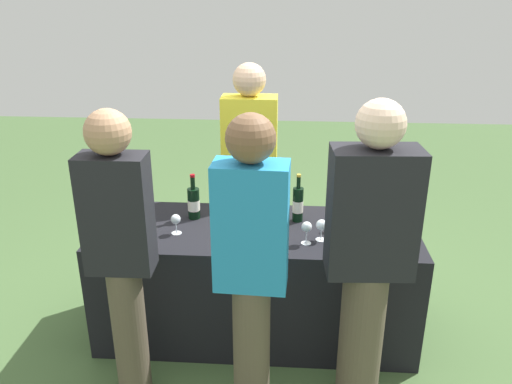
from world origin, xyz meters
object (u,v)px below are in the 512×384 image
object	(u,v)px
wine_bottle_0	(140,198)
wine_glass_4	(322,226)
guest_1	(251,266)
wine_bottle_5	(376,204)
guest_2	(368,256)
wine_bottle_2	(272,206)
wine_glass_0	(134,220)
guest_0	(121,250)
wine_glass_1	(176,220)
wine_bottle_3	(298,204)
wine_glass_2	(230,219)
wine_glass_3	(307,228)
server_pouring	(250,171)
wine_bottle_4	(355,207)
wine_bottle_1	(194,203)

from	to	relation	value
wine_bottle_0	wine_glass_4	bearing A→B (deg)	-13.80
wine_bottle_0	guest_1	world-z (taller)	guest_1
wine_bottle_5	guest_2	size ratio (longest dim) A/B	0.17
wine_bottle_2	guest_2	bearing A→B (deg)	-55.68
wine_bottle_2	wine_glass_0	xyz separation A→B (m)	(-0.85, -0.23, -0.01)
guest_0	wine_bottle_2	bearing A→B (deg)	44.32
wine_bottle_5	wine_glass_1	size ratio (longest dim) A/B	2.35
guest_0	wine_bottle_5	bearing A→B (deg)	29.27
wine_bottle_0	wine_bottle_3	size ratio (longest dim) A/B	1.04
wine_glass_2	wine_glass_4	bearing A→B (deg)	-6.00
guest_0	wine_glass_3	bearing A→B (deg)	24.53
server_pouring	guest_1	size ratio (longest dim) A/B	1.02
wine_glass_2	wine_glass_3	world-z (taller)	wine_glass_3
wine_bottle_4	wine_glass_0	xyz separation A→B (m)	(-1.39, -0.23, -0.03)
wine_bottle_4	wine_glass_1	size ratio (longest dim) A/B	2.55
wine_bottle_1	wine_glass_0	bearing A→B (deg)	-142.68
wine_bottle_4	wine_glass_3	distance (m)	0.44
wine_glass_4	wine_bottle_0	bearing A→B (deg)	166.20
wine_bottle_2	guest_0	xyz separation A→B (m)	(-0.75, -0.76, 0.06)
wine_glass_0	guest_1	distance (m)	1.03
guest_1	guest_2	distance (m)	0.60
wine_glass_1	wine_glass_3	distance (m)	0.81
wine_glass_0	server_pouring	xyz separation A→B (m)	(0.67, 0.71, 0.09)
wine_glass_4	guest_2	bearing A→B (deg)	-68.02
wine_bottle_4	wine_glass_0	bearing A→B (deg)	-170.52
wine_bottle_0	guest_1	size ratio (longest dim) A/B	0.20
wine_bottle_0	wine_glass_1	bearing A→B (deg)	-41.78
server_pouring	guest_2	world-z (taller)	guest_2
wine_bottle_5	wine_bottle_0	bearing A→B (deg)	-178.98
wine_bottle_2	wine_bottle_3	xyz separation A→B (m)	(0.17, 0.02, 0.01)
wine_bottle_3	guest_1	xyz separation A→B (m)	(-0.24, -0.91, 0.06)
wine_bottle_2	wine_bottle_4	world-z (taller)	wine_bottle_4
wine_bottle_2	wine_bottle_5	xyz separation A→B (m)	(0.68, 0.08, 0.00)
wine_bottle_1	guest_0	distance (m)	0.82
guest_1	guest_2	world-z (taller)	guest_2
wine_bottle_0	wine_bottle_5	size ratio (longest dim) A/B	1.11
wine_glass_0	wine_glass_1	bearing A→B (deg)	2.89
wine_bottle_1	wine_glass_3	distance (m)	0.80
wine_glass_1	guest_0	size ratio (longest dim) A/B	0.08
guest_2	wine_bottle_3	bearing A→B (deg)	110.76
wine_bottle_0	guest_0	bearing A→B (deg)	-80.84
wine_bottle_2	wine_glass_1	distance (m)	0.63
wine_bottle_4	wine_glass_2	world-z (taller)	wine_bottle_4
wine_bottle_1	wine_bottle_5	distance (m)	1.20
wine_glass_1	wine_bottle_3	bearing A→B (deg)	17.71
wine_bottle_5	wine_glass_2	xyz separation A→B (m)	(-0.93, -0.26, -0.01)
wine_glass_1	guest_2	size ratio (longest dim) A/B	0.07
wine_bottle_1	wine_bottle_4	world-z (taller)	wine_bottle_4
wine_bottle_4	wine_glass_4	world-z (taller)	wine_bottle_4
wine_glass_4	server_pouring	xyz separation A→B (m)	(-0.49, 0.73, 0.08)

